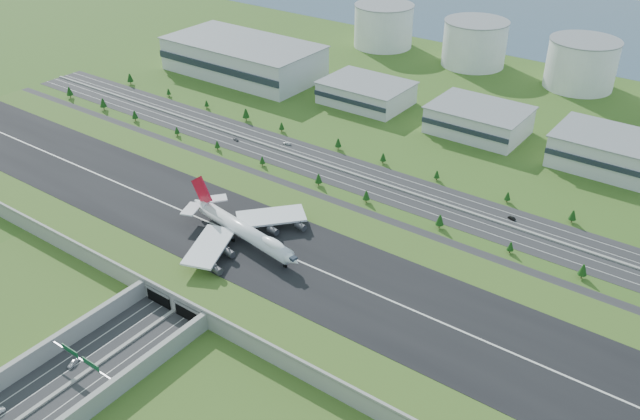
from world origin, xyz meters
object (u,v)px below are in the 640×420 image
Objects in this scene: car_2 at (149,354)px; car_4 at (236,139)px; boeing_747 at (243,230)px; car_0 at (73,363)px; car_5 at (512,218)px; car_7 at (287,143)px; fuel_tank_a at (383,26)px.

car_2 is 193.97m from car_4.
car_4 is at bearing 143.26° from boeing_747.
car_0 is 1.18× the size of car_5.
boeing_747 reaches higher than car_4.
boeing_747 is 92.92m from car_0.
car_0 is 205.88m from car_7.
car_2 reaches higher than car_5.
fuel_tank_a is at bearing 119.71° from boeing_747.
car_7 is at bearing -74.51° from fuel_tank_a.
car_2 is 1.23× the size of car_5.
car_2 is 1.06× the size of car_7.
boeing_747 reaches higher than car_0.
boeing_747 is at bearing 17.17° from car_7.
fuel_tank_a is 0.67× the size of boeing_747.
car_0 is 216.95m from car_5.
car_4 is 1.02× the size of car_5.
boeing_747 is at bearing -20.79° from car_5.
fuel_tank_a is 420.14m from car_0.
car_7 is (-55.37, 198.30, -0.14)m from car_0.
car_7 is (57.15, -206.16, -16.65)m from fuel_tank_a.
fuel_tank_a is 11.62× the size of car_5.
fuel_tank_a is at bearing -77.98° from car_2.
car_2 is at bearing -132.00° from car_4.
car_7 is at bearing -74.19° from car_2.
fuel_tank_a reaches higher than car_5.
car_0 is (112.52, -404.45, -16.52)m from fuel_tank_a.
fuel_tank_a is at bearing -176.71° from car_7.
car_2 is at bearing -69.31° from boeing_747.
car_4 is at bearing -66.80° from car_5.
car_7 is at bearing 128.56° from boeing_747.
car_0 is 202.53m from car_4.
car_4 is 32.63m from car_7.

